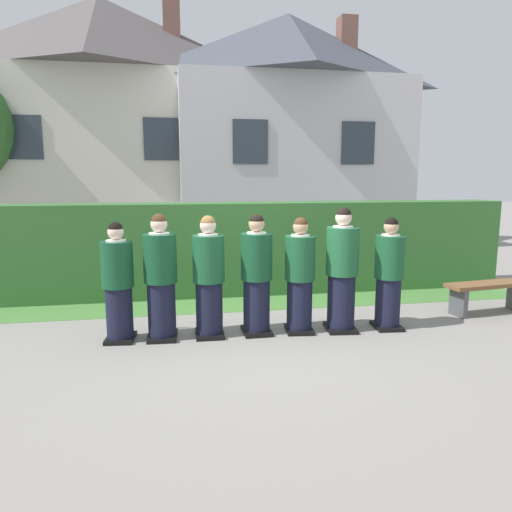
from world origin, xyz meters
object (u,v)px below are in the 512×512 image
object	(u,v)px
student_front_row_2	(209,280)
student_front_row_1	(161,280)
student_front_row_3	(257,277)
student_front_row_6	(389,276)
wooden_bench	(489,291)
student_front_row_0	(118,285)
student_front_row_4	(300,278)
student_front_row_5	(342,273)

from	to	relation	value
student_front_row_2	student_front_row_1	bearing A→B (deg)	179.50
student_front_row_3	student_front_row_6	world-z (taller)	student_front_row_3
student_front_row_3	wooden_bench	xyz separation A→B (m)	(3.67, 0.30, -0.41)
student_front_row_1	student_front_row_6	xyz separation A→B (m)	(3.06, -0.11, -0.04)
student_front_row_0	student_front_row_2	xyz separation A→B (m)	(1.14, -0.02, 0.03)
student_front_row_1	wooden_bench	xyz separation A→B (m)	(4.91, 0.30, -0.42)
student_front_row_3	student_front_row_4	size ratio (longest dim) A/B	1.03
student_front_row_0	student_front_row_4	distance (m)	2.35
student_front_row_2	student_front_row_4	size ratio (longest dim) A/B	1.03
student_front_row_0	student_front_row_6	bearing A→B (deg)	-2.00
student_front_row_6	wooden_bench	xyz separation A→B (m)	(1.85, 0.41, -0.38)
student_front_row_2	student_front_row_5	size ratio (longest dim) A/B	0.95
student_front_row_4	student_front_row_6	bearing A→B (deg)	-3.38
student_front_row_5	student_front_row_6	bearing A→B (deg)	-2.59
student_front_row_4	student_front_row_1	bearing A→B (deg)	178.93
student_front_row_0	student_front_row_1	distance (m)	0.53
student_front_row_1	student_front_row_2	xyz separation A→B (m)	(0.61, -0.01, -0.02)
student_front_row_1	wooden_bench	size ratio (longest dim) A/B	1.13
student_front_row_1	student_front_row_3	distance (m)	1.24
student_front_row_5	wooden_bench	world-z (taller)	student_front_row_5
student_front_row_4	student_front_row_6	distance (m)	1.24
student_front_row_0	student_front_row_4	xyz separation A→B (m)	(2.35, -0.05, 0.01)
student_front_row_2	student_front_row_6	distance (m)	2.45
student_front_row_4	student_front_row_6	world-z (taller)	student_front_row_4
student_front_row_0	student_front_row_5	world-z (taller)	student_front_row_5
student_front_row_0	student_front_row_5	size ratio (longest dim) A/B	0.91
student_front_row_4	wooden_bench	world-z (taller)	student_front_row_4
student_front_row_1	student_front_row_5	bearing A→B (deg)	-1.84
student_front_row_3	wooden_bench	size ratio (longest dim) A/B	1.11
student_front_row_0	student_front_row_3	xyz separation A→B (m)	(1.77, -0.02, 0.04)
student_front_row_5	student_front_row_4	bearing A→B (deg)	175.71
student_front_row_4	wooden_bench	size ratio (longest dim) A/B	1.08
student_front_row_5	student_front_row_6	xyz separation A→B (m)	(0.67, -0.03, -0.07)
student_front_row_3	student_front_row_6	bearing A→B (deg)	-3.27
student_front_row_5	student_front_row_0	bearing A→B (deg)	178.13
student_front_row_3	student_front_row_4	bearing A→B (deg)	-3.03
student_front_row_1	student_front_row_6	size ratio (longest dim) A/B	1.06
student_front_row_5	student_front_row_6	distance (m)	0.67
student_front_row_2	wooden_bench	world-z (taller)	student_front_row_2
student_front_row_2	student_front_row_3	bearing A→B (deg)	0.20
student_front_row_4	student_front_row_5	bearing A→B (deg)	-4.29
student_front_row_0	student_front_row_5	bearing A→B (deg)	-1.87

